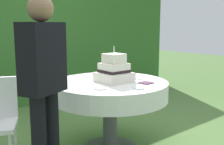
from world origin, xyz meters
The scene contains 9 objects.
foliage_hedge centered at (0.00, 2.47, 1.14)m, with size 6.72×0.58×2.27m, color #336628.
cake_table centered at (0.00, 0.00, 0.66)m, with size 1.26×1.26×0.77m.
wedding_cake centered at (0.02, -0.04, 0.89)m, with size 0.34×0.34×0.38m.
serving_plate_near centered at (0.30, 0.05, 0.78)m, with size 0.10×0.10×0.01m, color white.
serving_plate_far centered at (-0.01, -0.45, 0.78)m, with size 0.11×0.11×0.01m, color white.
serving_plate_left centered at (0.33, -0.09, 0.78)m, with size 0.13×0.13×0.01m, color white.
serving_plate_right centered at (-0.30, -0.22, 0.78)m, with size 0.13×0.13×0.01m, color white.
napkin_stack centered at (0.22, -0.32, 0.78)m, with size 0.12×0.12×0.01m, color #603856.
standing_person centered at (-0.93, -0.30, 0.93)m, with size 0.41×0.33×1.60m.
Camera 1 is at (-1.90, -2.30, 1.38)m, focal length 44.93 mm.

